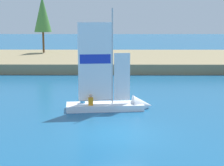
% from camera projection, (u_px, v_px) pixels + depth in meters
% --- Properties ---
extents(ground_plane, '(200.00, 200.00, 0.00)m').
position_uv_depth(ground_plane, '(120.00, 134.00, 17.91)').
color(ground_plane, '#195684').
extents(shore_bank, '(80.00, 15.91, 1.00)m').
position_uv_depth(shore_bank, '(117.00, 60.00, 43.53)').
color(shore_bank, '#897A56').
rests_on(shore_bank, ground).
extents(shoreline_tree_left, '(2.15, 2.15, 7.02)m').
position_uv_depth(shoreline_tree_left, '(43.00, 14.00, 46.44)').
color(shoreline_tree_left, brown).
rests_on(shoreline_tree_left, shore_bank).
extents(sailboat, '(5.28, 1.92, 6.49)m').
position_uv_depth(sailboat, '(119.00, 102.00, 22.61)').
color(sailboat, white).
rests_on(sailboat, ground).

